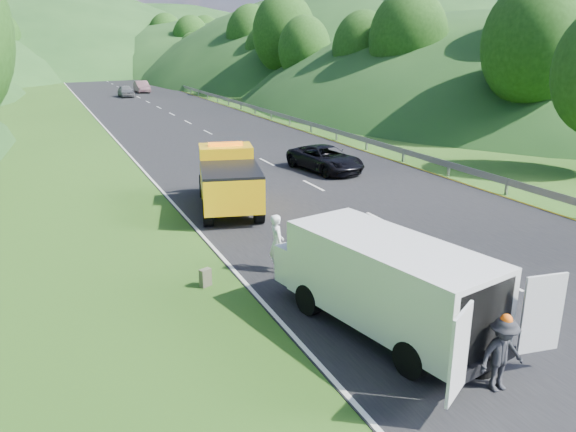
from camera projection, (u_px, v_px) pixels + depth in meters
name	position (u px, v px, depth m)	size (l,w,h in m)	color
ground	(372.00, 270.00, 17.19)	(320.00, 320.00, 0.00)	#38661E
road_surface	(172.00, 114.00, 53.19)	(14.00, 200.00, 0.02)	black
guardrail	(209.00, 99.00, 66.93)	(0.06, 140.00, 1.52)	gray
tree_line_right	(281.00, 90.00, 78.41)	(14.00, 140.00, 14.00)	#295B1A
hills_backdrop	(98.00, 69.00, 137.03)	(201.00, 288.60, 44.00)	#2D5B23
tow_truck	(228.00, 179.00, 23.06)	(3.58, 6.39, 2.60)	black
white_van	(383.00, 280.00, 13.27)	(4.04, 6.93, 2.32)	black
woman	(277.00, 271.00, 17.12)	(0.65, 0.47, 1.78)	white
child	(316.00, 300.00, 15.20)	(0.54, 0.42, 1.11)	#C3BD68
worker	(497.00, 390.00, 11.29)	(1.02, 0.59, 1.58)	black
suitcase	(205.00, 278.00, 15.97)	(0.33, 0.18, 0.52)	#5D5946
spare_tire	(478.00, 373.00, 11.87)	(0.59, 0.59, 0.20)	black
passing_suv	(325.00, 171.00, 30.10)	(2.22, 4.81, 1.34)	black
dist_car_a	(126.00, 97.00, 69.38)	(1.65, 4.11, 1.40)	#57585D
dist_car_b	(142.00, 93.00, 75.26)	(1.59, 4.55, 1.50)	brown
dist_car_c	(104.00, 78.00, 103.76)	(1.80, 4.42, 1.28)	#8E475C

